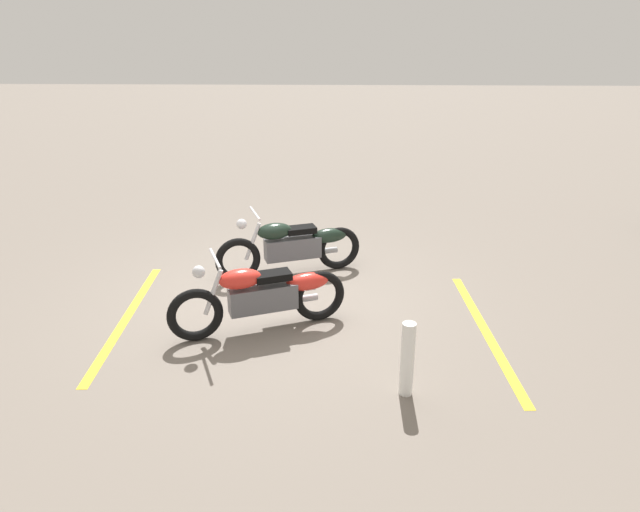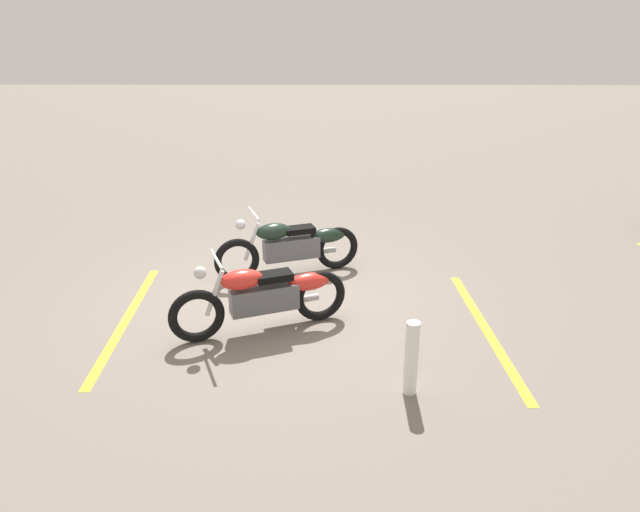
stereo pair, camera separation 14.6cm
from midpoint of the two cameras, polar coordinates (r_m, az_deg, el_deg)
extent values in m
plane|color=slate|center=(8.17, -4.92, -4.23)|extent=(60.00, 60.00, 0.00)
torus|color=black|center=(7.14, -12.44, -5.71)|extent=(0.66, 0.35, 0.67)
torus|color=black|center=(7.47, -0.54, -3.90)|extent=(0.66, 0.35, 0.67)
cube|color=#59595E|center=(7.24, -5.99, -4.15)|extent=(0.86, 0.51, 0.32)
ellipsoid|color=red|center=(7.06, -8.20, -2.27)|extent=(0.59, 0.45, 0.24)
ellipsoid|color=red|center=(7.32, -1.72, -2.50)|extent=(0.61, 0.43, 0.22)
cube|color=black|center=(7.15, -5.07, -1.97)|extent=(0.50, 0.38, 0.09)
cylinder|color=silver|center=(7.05, -10.76, -3.56)|extent=(0.27, 0.15, 0.56)
cylinder|color=silver|center=(6.89, -10.60, -0.31)|extent=(0.26, 0.59, 0.04)
sphere|color=silver|center=(6.92, -12.14, -1.61)|extent=(0.15, 0.15, 0.15)
cylinder|color=silver|center=(7.52, -3.27, -4.36)|extent=(0.69, 0.34, 0.09)
torus|color=black|center=(8.65, -8.53, -0.44)|extent=(0.67, 0.33, 0.67)
torus|color=black|center=(9.03, 1.21, 0.77)|extent=(0.67, 0.33, 0.67)
cube|color=#59595E|center=(8.79, -3.25, 0.73)|extent=(0.87, 0.49, 0.32)
ellipsoid|color=black|center=(8.62, -5.02, 2.38)|extent=(0.58, 0.44, 0.24)
ellipsoid|color=black|center=(8.90, 0.26, 2.00)|extent=(0.61, 0.41, 0.22)
cube|color=black|center=(8.73, -2.47, 2.55)|extent=(0.50, 0.37, 0.09)
cylinder|color=silver|center=(8.60, -7.12, 1.36)|extent=(0.27, 0.14, 0.56)
cylinder|color=silver|center=(8.47, -6.93, 4.09)|extent=(0.24, 0.60, 0.04)
sphere|color=silver|center=(8.48, -8.20, 3.04)|extent=(0.15, 0.15, 0.15)
cylinder|color=silver|center=(9.08, -1.05, 0.38)|extent=(0.69, 0.32, 0.09)
cylinder|color=white|center=(6.08, 8.15, -9.78)|extent=(0.14, 0.14, 0.81)
cube|color=yellow|center=(8.03, -18.77, -5.85)|extent=(0.26, 3.20, 0.01)
cube|color=yellow|center=(7.64, 15.28, -6.90)|extent=(0.26, 3.20, 0.01)
camera|label=1|loc=(0.07, 89.47, 0.21)|focal=33.03mm
camera|label=2|loc=(0.07, -90.53, -0.21)|focal=33.03mm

